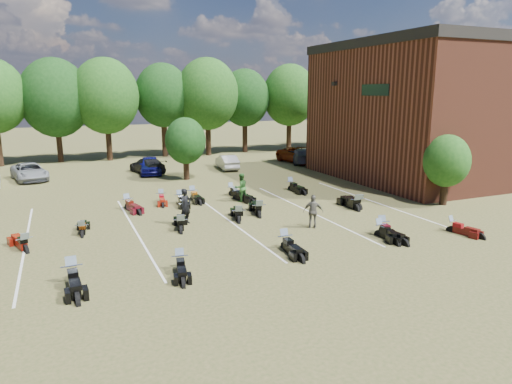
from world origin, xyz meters
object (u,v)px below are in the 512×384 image
person_green (241,188)px  person_grey (313,212)px  motorcycle_14 (128,209)px  car_4 (150,165)px  person_black (186,206)px  motorcycle_7 (26,252)px  motorcycle_3 (285,249)px

person_green → person_grey: person_green is taller
person_grey → motorcycle_14: 11.37m
person_grey → person_green: bearing=-50.7°
car_4 → person_black: (-1.12, -15.94, 0.21)m
car_4 → motorcycle_14: (-3.54, -11.50, -0.74)m
person_green → motorcycle_7: person_green is taller
car_4 → motorcycle_14: 12.06m
person_black → motorcycle_7: person_black is taller
person_grey → motorcycle_3: person_grey is taller
person_green → motorcycle_3: 9.37m
motorcycle_3 → person_black: bearing=120.6°
car_4 → motorcycle_14: size_ratio=1.89×
person_grey → motorcycle_3: size_ratio=0.76×
person_black → motorcycle_7: size_ratio=0.84×
person_grey → motorcycle_3: bearing=68.4°
person_black → motorcycle_3: (3.00, -5.69, -0.95)m
person_green → person_black: bearing=31.2°
person_black → person_green: size_ratio=1.04×
person_black → motorcycle_7: (-7.62, -1.48, -0.95)m
person_grey → motorcycle_7: person_grey is taller
person_black → motorcycle_14: person_black is taller
car_4 → motorcycle_3: bearing=-76.8°
motorcycle_3 → motorcycle_14: motorcycle_14 is taller
car_4 → person_black: 15.98m
motorcycle_3 → motorcycle_7: (-10.62, 4.21, 0.00)m
motorcycle_3 → motorcycle_14: 11.49m
car_4 → person_black: bearing=-85.8°
person_grey → person_black: bearing=-1.2°
person_grey → motorcycle_3: 3.75m
person_black → person_grey: bearing=-61.5°
car_4 → person_green: size_ratio=2.37×
motorcycle_3 → car_4: bearing=97.8°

